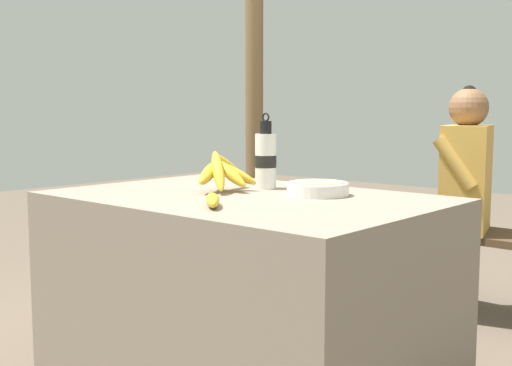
{
  "coord_description": "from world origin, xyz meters",
  "views": [
    {
      "loc": [
        1.52,
        -1.67,
        0.98
      ],
      "look_at": [
        0.01,
        0.05,
        0.72
      ],
      "focal_mm": 45.0,
      "sensor_mm": 36.0,
      "label": 1
    }
  ],
  "objects_px": {
    "banana_bunch_ripe": "(223,171)",
    "banana_bunch_green": "(369,205)",
    "seated_vendor": "(456,186)",
    "support_post_near": "(254,63)",
    "serving_bowl": "(318,188)",
    "loose_banana_front": "(213,200)",
    "wooden_bench": "(425,239)",
    "water_bottle": "(266,159)"
  },
  "relations": [
    {
      "from": "support_post_near",
      "to": "serving_bowl",
      "type": "bearing_deg",
      "value": -41.67
    },
    {
      "from": "serving_bowl",
      "to": "seated_vendor",
      "type": "height_order",
      "value": "seated_vendor"
    },
    {
      "from": "banana_bunch_ripe",
      "to": "banana_bunch_green",
      "type": "height_order",
      "value": "banana_bunch_ripe"
    },
    {
      "from": "serving_bowl",
      "to": "water_bottle",
      "type": "relative_size",
      "value": 0.76
    },
    {
      "from": "wooden_bench",
      "to": "loose_banana_front",
      "type": "bearing_deg",
      "value": -88.61
    },
    {
      "from": "loose_banana_front",
      "to": "banana_bunch_green",
      "type": "bearing_deg",
      "value": 103.37
    },
    {
      "from": "seated_vendor",
      "to": "water_bottle",
      "type": "bearing_deg",
      "value": 56.8
    },
    {
      "from": "wooden_bench",
      "to": "banana_bunch_ripe",
      "type": "bearing_deg",
      "value": -99.65
    },
    {
      "from": "water_bottle",
      "to": "banana_bunch_green",
      "type": "bearing_deg",
      "value": 99.75
    },
    {
      "from": "water_bottle",
      "to": "support_post_near",
      "type": "height_order",
      "value": "support_post_near"
    },
    {
      "from": "serving_bowl",
      "to": "support_post_near",
      "type": "xyz_separation_m",
      "value": [
        -1.4,
        1.25,
        0.58
      ]
    },
    {
      "from": "loose_banana_front",
      "to": "support_post_near",
      "type": "distance_m",
      "value": 2.22
    },
    {
      "from": "banana_bunch_ripe",
      "to": "seated_vendor",
      "type": "height_order",
      "value": "seated_vendor"
    },
    {
      "from": "wooden_bench",
      "to": "seated_vendor",
      "type": "bearing_deg",
      "value": -14.76
    },
    {
      "from": "water_bottle",
      "to": "seated_vendor",
      "type": "distance_m",
      "value": 1.08
    },
    {
      "from": "wooden_bench",
      "to": "water_bottle",
      "type": "bearing_deg",
      "value": -97.71
    },
    {
      "from": "banana_bunch_ripe",
      "to": "support_post_near",
      "type": "xyz_separation_m",
      "value": [
        -1.07,
        1.39,
        0.53
      ]
    },
    {
      "from": "water_bottle",
      "to": "support_post_near",
      "type": "xyz_separation_m",
      "value": [
        -1.14,
        1.22,
        0.49
      ]
    },
    {
      "from": "serving_bowl",
      "to": "seated_vendor",
      "type": "distance_m",
      "value": 1.05
    },
    {
      "from": "loose_banana_front",
      "to": "support_post_near",
      "type": "relative_size",
      "value": 0.07
    },
    {
      "from": "support_post_near",
      "to": "seated_vendor",
      "type": "bearing_deg",
      "value": -7.94
    },
    {
      "from": "serving_bowl",
      "to": "wooden_bench",
      "type": "bearing_deg",
      "value": 96.36
    },
    {
      "from": "water_bottle",
      "to": "banana_bunch_green",
      "type": "xyz_separation_m",
      "value": [
        -0.18,
        1.07,
        -0.31
      ]
    },
    {
      "from": "water_bottle",
      "to": "seated_vendor",
      "type": "height_order",
      "value": "seated_vendor"
    },
    {
      "from": "wooden_bench",
      "to": "serving_bowl",
      "type": "bearing_deg",
      "value": -83.64
    },
    {
      "from": "banana_bunch_ripe",
      "to": "seated_vendor",
      "type": "distance_m",
      "value": 1.25
    },
    {
      "from": "water_bottle",
      "to": "serving_bowl",
      "type": "bearing_deg",
      "value": -5.73
    },
    {
      "from": "banana_bunch_ripe",
      "to": "support_post_near",
      "type": "distance_m",
      "value": 1.83
    },
    {
      "from": "water_bottle",
      "to": "support_post_near",
      "type": "bearing_deg",
      "value": 132.94
    },
    {
      "from": "banana_bunch_ripe",
      "to": "banana_bunch_green",
      "type": "xyz_separation_m",
      "value": [
        -0.12,
        1.24,
        -0.27
      ]
    },
    {
      "from": "water_bottle",
      "to": "wooden_bench",
      "type": "height_order",
      "value": "water_bottle"
    },
    {
      "from": "seated_vendor",
      "to": "banana_bunch_green",
      "type": "relative_size",
      "value": 3.8
    },
    {
      "from": "banana_bunch_ripe",
      "to": "water_bottle",
      "type": "height_order",
      "value": "water_bottle"
    },
    {
      "from": "seated_vendor",
      "to": "banana_bunch_ripe",
      "type": "bearing_deg",
      "value": 56.19
    },
    {
      "from": "banana_bunch_ripe",
      "to": "banana_bunch_green",
      "type": "bearing_deg",
      "value": 95.43
    },
    {
      "from": "loose_banana_front",
      "to": "banana_bunch_ripe",
      "type": "bearing_deg",
      "value": 129.65
    },
    {
      "from": "banana_bunch_green",
      "to": "support_post_near",
      "type": "relative_size",
      "value": 0.11
    },
    {
      "from": "seated_vendor",
      "to": "support_post_near",
      "type": "relative_size",
      "value": 0.43
    },
    {
      "from": "serving_bowl",
      "to": "loose_banana_front",
      "type": "height_order",
      "value": "serving_bowl"
    },
    {
      "from": "wooden_bench",
      "to": "seated_vendor",
      "type": "relative_size",
      "value": 1.21
    },
    {
      "from": "loose_banana_front",
      "to": "wooden_bench",
      "type": "xyz_separation_m",
      "value": [
        -0.04,
        1.53,
        -0.36
      ]
    },
    {
      "from": "water_bottle",
      "to": "seated_vendor",
      "type": "relative_size",
      "value": 0.27
    }
  ]
}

